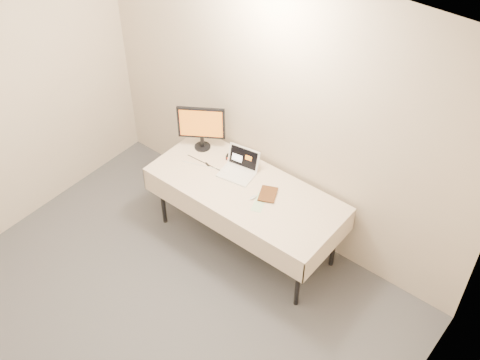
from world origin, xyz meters
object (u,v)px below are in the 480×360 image
Objects in this scene: laptop at (239,167)px; monitor at (201,125)px; table at (246,193)px; book at (260,185)px.

laptop is 0.77× the size of monitor.
book is (0.14, 0.02, 0.16)m from table.
table is 9.07× the size of book.
monitor reaches higher than book.
table is 0.80m from monitor.
monitor is 2.30× the size of book.
monitor is (-0.51, 0.06, 0.22)m from laptop.
table is 3.94× the size of monitor.
table is at bearing -48.93° from monitor.
table is 0.26m from laptop.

